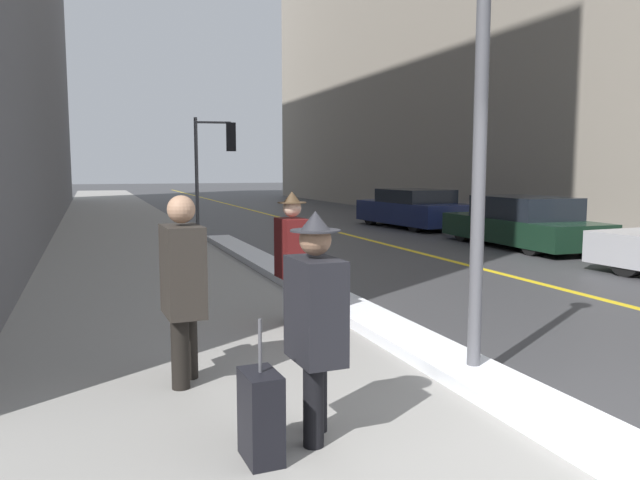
# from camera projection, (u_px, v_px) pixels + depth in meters

# --- Properties ---
(ground_plane) EXTENTS (160.00, 160.00, 0.00)m
(ground_plane) POSITION_uv_depth(u_px,v_px,m) (594.00, 467.00, 3.98)
(ground_plane) COLOR #38383A
(sidewalk_slab) EXTENTS (4.00, 80.00, 0.01)m
(sidewalk_slab) POSITION_uv_depth(u_px,v_px,m) (129.00, 237.00, 17.28)
(sidewalk_slab) COLOR gray
(sidewalk_slab) RESTS_ON ground
(road_centre_stripe) EXTENTS (0.16, 80.00, 0.00)m
(road_centre_stripe) POSITION_uv_depth(u_px,v_px,m) (331.00, 230.00, 19.34)
(road_centre_stripe) COLOR gold
(road_centre_stripe) RESTS_ON ground
(snow_bank_curb) EXTENTS (0.62, 14.77, 0.13)m
(snow_bank_curb) POSITION_uv_depth(u_px,v_px,m) (307.00, 286.00, 9.79)
(snow_bank_curb) COLOR white
(snow_bank_curb) RESTS_ON ground
(building_facade_right) EXTENTS (6.00, 36.00, 18.17)m
(building_facade_right) POSITION_uv_depth(u_px,v_px,m) (462.00, 8.00, 27.92)
(building_facade_right) COLOR gray
(building_facade_right) RESTS_ON ground
(lamp_post) EXTENTS (0.28, 0.28, 4.03)m
(lamp_post) POSITION_uv_depth(u_px,v_px,m) (481.00, 102.00, 5.38)
(lamp_post) COLOR #515156
(lamp_post) RESTS_ON ground
(traffic_light_near) EXTENTS (1.30, 0.35, 3.51)m
(traffic_light_near) POSITION_uv_depth(u_px,v_px,m) (218.00, 149.00, 19.80)
(traffic_light_near) COLOR #515156
(traffic_light_near) RESTS_ON ground
(pedestrian_nearside) EXTENTS (0.34, 0.51, 1.61)m
(pedestrian_nearside) POSITION_uv_depth(u_px,v_px,m) (315.00, 317.00, 4.29)
(pedestrian_nearside) COLOR black
(pedestrian_nearside) RESTS_ON ground
(pedestrian_with_shoulder_bag) EXTENTS (0.34, 0.76, 1.67)m
(pedestrian_with_shoulder_bag) POSITION_uv_depth(u_px,v_px,m) (183.00, 281.00, 5.42)
(pedestrian_with_shoulder_bag) COLOR black
(pedestrian_with_shoulder_bag) RESTS_ON ground
(pedestrian_in_fedora) EXTENTS (0.35, 0.51, 1.63)m
(pedestrian_in_fedora) POSITION_uv_depth(u_px,v_px,m) (292.00, 253.00, 7.52)
(pedestrian_in_fedora) COLOR #340C0C
(pedestrian_in_fedora) RESTS_ON ground
(parked_car_dark_green) EXTENTS (1.85, 4.64, 1.23)m
(parked_car_dark_green) POSITION_uv_depth(u_px,v_px,m) (522.00, 223.00, 15.18)
(parked_car_dark_green) COLOR black
(parked_car_dark_green) RESTS_ON ground
(parked_car_navy) EXTENTS (2.23, 4.46, 1.24)m
(parked_car_navy) POSITION_uv_depth(u_px,v_px,m) (414.00, 209.00, 20.24)
(parked_car_navy) COLOR navy
(parked_car_navy) RESTS_ON ground
(rolling_suitcase) EXTENTS (0.24, 0.37, 0.95)m
(rolling_suitcase) POSITION_uv_depth(u_px,v_px,m) (261.00, 417.00, 4.03)
(rolling_suitcase) COLOR black
(rolling_suitcase) RESTS_ON ground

